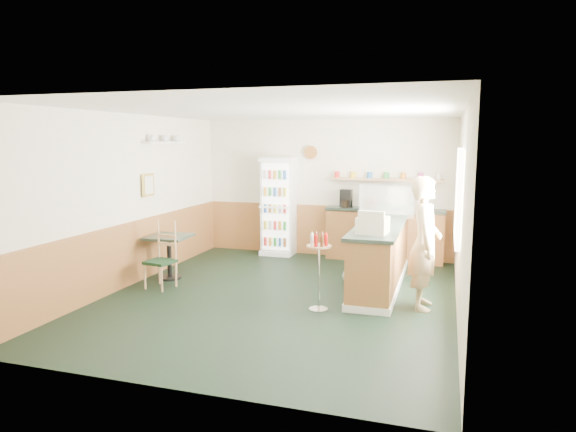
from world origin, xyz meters
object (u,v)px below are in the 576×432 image
at_px(shopkeeper, 425,243).
at_px(cafe_chair, 163,253).
at_px(cafe_table, 169,248).
at_px(display_case, 388,201).
at_px(cash_register, 373,225).
at_px(condiment_stand, 319,260).
at_px(drinks_fridge, 278,206).

xyz_separation_m(shopkeeper, cafe_chair, (-3.95, -0.14, -0.36)).
bearing_deg(cafe_table, display_case, 22.41).
height_order(cash_register, shopkeeper, shopkeeper).
bearing_deg(cafe_table, shopkeeper, -4.36).
bearing_deg(cafe_chair, shopkeeper, 11.60).
xyz_separation_m(shopkeeper, cafe_table, (-4.10, 0.31, -0.39)).
xyz_separation_m(condiment_stand, cafe_table, (-2.76, 0.83, -0.19)).
height_order(drinks_fridge, cafe_table, drinks_fridge).
bearing_deg(display_case, drinks_fridge, 157.84).
xyz_separation_m(cash_register, cafe_chair, (-3.25, -0.10, -0.58)).
distance_m(condiment_stand, cafe_table, 2.88).
distance_m(shopkeeper, condiment_stand, 1.45).
height_order(condiment_stand, cafe_table, condiment_stand).
height_order(cafe_table, cafe_chair, cafe_chair).
relative_size(display_case, shopkeeper, 0.51).
bearing_deg(cash_register, shopkeeper, 7.82).
relative_size(shopkeeper, condiment_stand, 1.74).
bearing_deg(cafe_table, cash_register, -5.89).
bearing_deg(display_case, cafe_table, -157.59).
xyz_separation_m(cafe_table, cafe_chair, (0.15, -0.45, 0.03)).
distance_m(display_case, cash_register, 1.76).
distance_m(cash_register, cafe_table, 3.47).
relative_size(cash_register, cafe_table, 0.57).
distance_m(cafe_table, cafe_chair, 0.48).
relative_size(shopkeeper, cafe_chair, 1.73).
bearing_deg(condiment_stand, cash_register, 36.39).
xyz_separation_m(shopkeeper, condiment_stand, (-1.34, -0.51, -0.21)).
bearing_deg(cash_register, drinks_fridge, 134.94).
relative_size(display_case, cafe_chair, 0.89).
bearing_deg(cafe_chair, display_case, 39.28).
xyz_separation_m(cash_register, condiment_stand, (-0.64, -0.48, -0.43)).
xyz_separation_m(display_case, cafe_table, (-3.40, -1.40, -0.76)).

